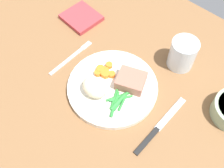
# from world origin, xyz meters

# --- Properties ---
(dining_table) EXTENTS (1.20, 0.90, 0.02)m
(dining_table) POSITION_xyz_m (0.00, 0.00, 0.01)
(dining_table) COLOR brown
(dining_table) RESTS_ON ground
(dinner_plate) EXTENTS (0.25, 0.25, 0.02)m
(dinner_plate) POSITION_xyz_m (-0.01, -0.00, 0.03)
(dinner_plate) COLOR white
(dinner_plate) RESTS_ON dining_table
(meat_portion) EXTENTS (0.09, 0.09, 0.03)m
(meat_portion) POSITION_xyz_m (0.03, 0.04, 0.05)
(meat_portion) COLOR #A86B56
(meat_portion) RESTS_ON dinner_plate
(mashed_potatoes) EXTENTS (0.07, 0.05, 0.04)m
(mashed_potatoes) POSITION_xyz_m (-0.03, -0.05, 0.06)
(mashed_potatoes) COLOR beige
(mashed_potatoes) RESTS_ON dinner_plate
(carrot_slices) EXTENTS (0.06, 0.06, 0.01)m
(carrot_slices) POSITION_xyz_m (-0.05, 0.02, 0.04)
(carrot_slices) COLOR orange
(carrot_slices) RESTS_ON dinner_plate
(green_beans) EXTENTS (0.05, 0.10, 0.01)m
(green_beans) POSITION_xyz_m (0.04, -0.02, 0.04)
(green_beans) COLOR #2D8C38
(green_beans) RESTS_ON dinner_plate
(fork) EXTENTS (0.01, 0.17, 0.00)m
(fork) POSITION_xyz_m (-0.17, -0.00, 0.02)
(fork) COLOR silver
(fork) RESTS_ON dining_table
(knife) EXTENTS (0.02, 0.20, 0.01)m
(knife) POSITION_xyz_m (0.16, -0.00, 0.02)
(knife) COLOR black
(knife) RESTS_ON dining_table
(water_glass) EXTENTS (0.08, 0.08, 0.09)m
(water_glass) POSITION_xyz_m (0.08, 0.20, 0.06)
(water_glass) COLOR silver
(water_glass) RESTS_ON dining_table
(napkin) EXTENTS (0.12, 0.11, 0.01)m
(napkin) POSITION_xyz_m (-0.27, 0.13, 0.03)
(napkin) COLOR #B2383D
(napkin) RESTS_ON dining_table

